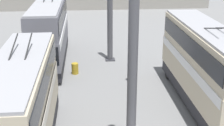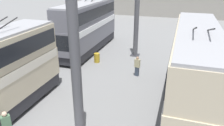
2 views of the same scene
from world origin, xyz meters
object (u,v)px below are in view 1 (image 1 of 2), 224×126
person_aisle_midway (131,70)px  oil_drum (75,69)px  bus_right_near (21,102)px  bus_right_mid (49,29)px  bus_left_far (205,61)px

person_aisle_midway → oil_drum: 4.60m
bus_right_near → bus_right_mid: (12.92, 0.00, 0.19)m
oil_drum → bus_right_near: bearing=167.8°
bus_left_far → bus_right_mid: bearing=50.0°
person_aisle_midway → bus_right_mid: bearing=-110.7°
bus_left_far → person_aisle_midway: 5.91m
bus_right_mid → bus_left_far: bearing=-130.0°
bus_left_far → bus_right_mid: (8.68, 10.35, 0.06)m
bus_right_near → person_aisle_midway: bus_right_near is taller
bus_left_far → bus_right_mid: bus_right_mid is taller
bus_left_far → person_aisle_midway: bearing=45.9°
bus_right_near → person_aisle_midway: (8.11, -6.36, -1.86)m
bus_right_near → oil_drum: bus_right_near is taller
bus_right_near → bus_right_mid: size_ratio=0.89×
bus_right_mid → oil_drum: 4.46m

